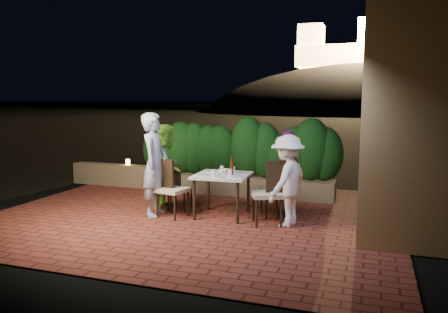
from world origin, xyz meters
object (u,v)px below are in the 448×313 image
at_px(diner_white, 287,181).
at_px(diner_purple, 288,174).
at_px(bowl, 224,170).
at_px(chair_left_back, 180,187).
at_px(diner_green, 168,166).
at_px(chair_right_front, 267,193).
at_px(parapet_lamp, 128,162).
at_px(dining_table, 222,195).
at_px(diner_blue, 155,164).
at_px(chair_right_back, 274,189).
at_px(chair_left_front, 172,188).
at_px(beer_bottle, 232,166).

height_order(diner_white, diner_purple, diner_purple).
distance_m(bowl, diner_white, 1.35).
distance_m(chair_left_back, diner_green, 0.47).
distance_m(bowl, chair_right_front, 1.08).
bearing_deg(chair_left_back, parapet_lamp, 141.85).
bearing_deg(parapet_lamp, dining_table, -31.15).
bearing_deg(diner_white, diner_green, -83.83).
bearing_deg(chair_left_back, diner_blue, -117.90).
bearing_deg(dining_table, chair_right_back, 20.80).
bearing_deg(diner_blue, chair_right_back, -80.67).
bearing_deg(chair_right_front, chair_left_front, -19.22).
bearing_deg(dining_table, diner_blue, -164.98).
xyz_separation_m(chair_left_front, parapet_lamp, (-2.16, 2.11, 0.06)).
distance_m(beer_bottle, chair_left_front, 1.11).
bearing_deg(beer_bottle, diner_blue, -165.43).
relative_size(chair_right_front, diner_green, 0.66).
bearing_deg(bowl, dining_table, -76.08).
bearing_deg(parapet_lamp, diner_blue, -49.15).
height_order(dining_table, diner_blue, diner_blue).
height_order(diner_green, diner_purple, diner_green).
xyz_separation_m(dining_table, diner_blue, (-1.15, -0.31, 0.54)).
xyz_separation_m(beer_bottle, parapet_lamp, (-3.14, 1.76, -0.33)).
height_order(chair_right_front, chair_right_back, chair_right_front).
xyz_separation_m(diner_blue, diner_green, (-0.03, 0.57, -0.12)).
height_order(chair_right_front, parapet_lamp, chair_right_front).
relative_size(diner_blue, diner_purple, 1.19).
bearing_deg(chair_right_front, parapet_lamp, -50.37).
xyz_separation_m(chair_left_front, diner_green, (-0.37, 0.57, 0.29)).
distance_m(bowl, diner_green, 1.11).
height_order(beer_bottle, chair_left_front, beer_bottle).
distance_m(diner_blue, parapet_lamp, 2.80).
xyz_separation_m(chair_right_front, diner_blue, (-2.01, -0.09, 0.38)).
bearing_deg(chair_left_back, diner_white, -10.65).
height_order(chair_right_front, diner_white, diner_white).
bearing_deg(dining_table, bowl, 103.92).
height_order(bowl, chair_left_front, chair_left_front).
distance_m(dining_table, chair_right_front, 0.90).
bearing_deg(chair_left_front, chair_left_back, 112.08).
bearing_deg(dining_table, diner_purple, 15.08).
relative_size(bowl, chair_left_back, 0.22).
bearing_deg(diner_purple, chair_left_front, -97.22).
xyz_separation_m(bowl, diner_green, (-1.11, -0.03, 0.02)).
height_order(dining_table, chair_left_front, chair_left_front).
bearing_deg(chair_left_back, dining_table, -11.58).
bearing_deg(diner_green, bowl, -94.04).
height_order(diner_green, diner_white, diner_green).
relative_size(diner_green, diner_white, 1.06).
height_order(diner_white, parapet_lamp, diner_white).
xyz_separation_m(chair_left_back, parapet_lamp, (-2.07, 1.62, 0.15)).
xyz_separation_m(chair_left_front, chair_right_front, (1.66, 0.10, 0.02)).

